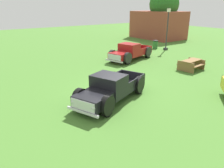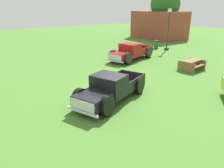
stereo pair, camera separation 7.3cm
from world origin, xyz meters
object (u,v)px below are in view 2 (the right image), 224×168
at_px(pickup_truck_foreground, 108,90).
at_px(lamp_post_near, 168,29).
at_px(picnic_table, 192,64).
at_px(pickup_truck_behind_left, 129,52).
at_px(trash_can, 156,44).
at_px(oak_tree_east, 165,4).

xyz_separation_m(pickup_truck_foreground, lamp_post_near, (-7.89, 13.08, 1.65)).
height_order(lamp_post_near, picnic_table, lamp_post_near).
height_order(pickup_truck_behind_left, trash_can, pickup_truck_behind_left).
xyz_separation_m(trash_can, oak_tree_east, (-5.28, 6.77, 4.37)).
bearing_deg(lamp_post_near, picnic_table, -34.04).
bearing_deg(picnic_table, oak_tree_east, 140.45).
relative_size(pickup_truck_foreground, oak_tree_east, 0.73).
bearing_deg(trash_can, picnic_table, -27.45).
bearing_deg(oak_tree_east, pickup_truck_foreground, -53.43).
distance_m(pickup_truck_behind_left, picnic_table, 5.59).
relative_size(pickup_truck_foreground, picnic_table, 2.61).
xyz_separation_m(pickup_truck_foreground, pickup_truck_behind_left, (-6.52, 6.62, 0.02)).
relative_size(pickup_truck_behind_left, picnic_table, 2.68).
distance_m(pickup_truck_behind_left, trash_can, 6.66).
distance_m(pickup_truck_behind_left, lamp_post_near, 6.80).
distance_m(pickup_truck_foreground, oak_tree_east, 24.62).
height_order(pickup_truck_foreground, lamp_post_near, lamp_post_near).
height_order(pickup_truck_foreground, pickup_truck_behind_left, pickup_truck_behind_left).
xyz_separation_m(pickup_truck_foreground, picnic_table, (-1.32, 8.64, -0.21)).
distance_m(pickup_truck_foreground, picnic_table, 8.74).
relative_size(lamp_post_near, trash_can, 4.72).
bearing_deg(pickup_truck_behind_left, picnic_table, 21.23).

